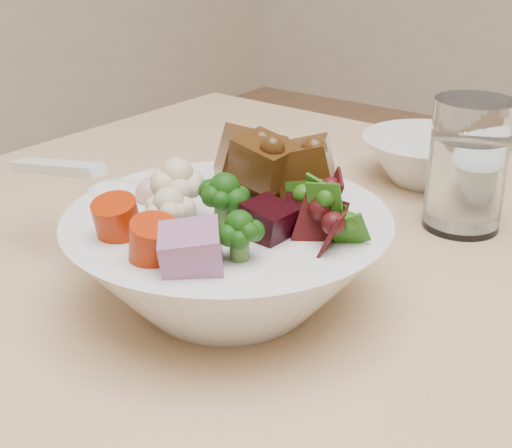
{
  "coord_description": "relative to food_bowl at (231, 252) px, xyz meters",
  "views": [
    {
      "loc": [
        -0.11,
        -0.33,
        0.98
      ],
      "look_at": [
        -0.4,
        0.07,
        0.75
      ],
      "focal_mm": 50.0,
      "sensor_mm": 36.0,
      "label": 1
    }
  ],
  "objects": [
    {
      "name": "side_bowl",
      "position": [
        0.01,
        0.34,
        -0.02
      ],
      "size": [
        0.15,
        0.15,
        0.05
      ],
      "primitive_type": null,
      "color": "white",
      "rests_on": "dining_table"
    },
    {
      "name": "soup_spoon",
      "position": [
        -0.12,
        -0.02,
        0.03
      ],
      "size": [
        0.16,
        0.05,
        0.03
      ],
      "rotation": [
        0.0,
        0.0,
        0.0
      ],
      "color": "white",
      "rests_on": "food_bowl"
    },
    {
      "name": "food_bowl",
      "position": [
        0.0,
        0.0,
        0.0
      ],
      "size": [
        0.25,
        0.25,
        0.14
      ],
      "color": "white",
      "rests_on": "dining_table"
    },
    {
      "name": "water_glass",
      "position": [
        0.09,
        0.25,
        0.02
      ],
      "size": [
        0.07,
        0.07,
        0.13
      ],
      "color": "white",
      "rests_on": "dining_table"
    }
  ]
}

